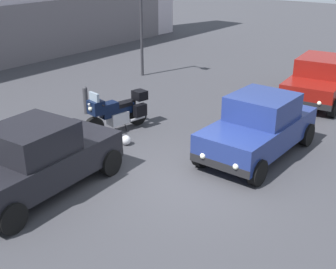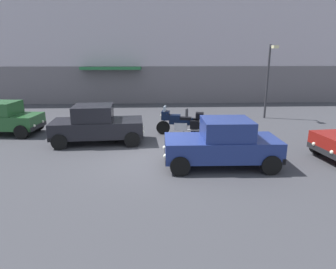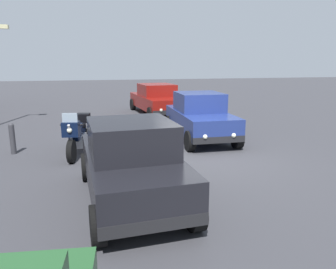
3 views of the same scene
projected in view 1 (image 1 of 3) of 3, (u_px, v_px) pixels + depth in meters
ground_plane at (189, 179)px, 10.61m from camera, size 80.00×80.00×0.00m
motorcycle at (117, 111)px, 13.24m from camera, size 2.25×0.95×1.36m
helmet at (126, 140)px, 12.44m from camera, size 0.28×0.28×0.28m
car_hatchback_near at (38, 159)px, 9.81m from camera, size 3.96×2.03×1.64m
car_sedan_far at (322, 78)px, 16.10m from camera, size 4.70×2.36×1.56m
car_wagon_end at (259, 126)px, 11.59m from camera, size 3.89×1.82×1.64m
streetlamp_curbside at (144, 14)px, 18.33m from camera, size 0.28×0.94×4.24m
bollard_curbside at (86, 99)px, 14.70m from camera, size 0.16×0.16×0.95m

